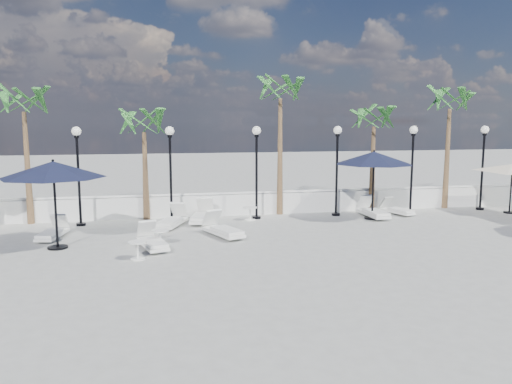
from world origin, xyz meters
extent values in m
plane|color=gray|center=(0.00, 0.00, 0.00)|extent=(100.00, 100.00, 0.00)
cube|color=silver|center=(0.00, 7.50, 0.45)|extent=(26.00, 0.30, 0.90)
cube|color=silver|center=(0.00, 7.50, 0.97)|extent=(26.00, 0.12, 0.08)
cylinder|color=black|center=(-7.00, 6.50, 0.05)|extent=(0.36, 0.36, 0.10)
cylinder|color=black|center=(-7.00, 6.50, 1.75)|extent=(0.10, 0.10, 3.50)
cylinder|color=black|center=(-7.00, 6.50, 3.45)|extent=(0.18, 0.18, 0.10)
sphere|color=white|center=(-7.00, 6.50, 3.66)|extent=(0.36, 0.36, 0.36)
cylinder|color=black|center=(-3.50, 6.50, 0.05)|extent=(0.36, 0.36, 0.10)
cylinder|color=black|center=(-3.50, 6.50, 1.75)|extent=(0.10, 0.10, 3.50)
cylinder|color=black|center=(-3.50, 6.50, 3.45)|extent=(0.18, 0.18, 0.10)
sphere|color=white|center=(-3.50, 6.50, 3.66)|extent=(0.36, 0.36, 0.36)
cylinder|color=black|center=(0.00, 6.50, 0.05)|extent=(0.36, 0.36, 0.10)
cylinder|color=black|center=(0.00, 6.50, 1.75)|extent=(0.10, 0.10, 3.50)
cylinder|color=black|center=(0.00, 6.50, 3.45)|extent=(0.18, 0.18, 0.10)
sphere|color=white|center=(0.00, 6.50, 3.66)|extent=(0.36, 0.36, 0.36)
cylinder|color=black|center=(3.50, 6.50, 0.05)|extent=(0.36, 0.36, 0.10)
cylinder|color=black|center=(3.50, 6.50, 1.75)|extent=(0.10, 0.10, 3.50)
cylinder|color=black|center=(3.50, 6.50, 3.45)|extent=(0.18, 0.18, 0.10)
sphere|color=white|center=(3.50, 6.50, 3.66)|extent=(0.36, 0.36, 0.36)
cylinder|color=black|center=(7.00, 6.50, 0.05)|extent=(0.36, 0.36, 0.10)
cylinder|color=black|center=(7.00, 6.50, 1.75)|extent=(0.10, 0.10, 3.50)
cylinder|color=black|center=(7.00, 6.50, 3.45)|extent=(0.18, 0.18, 0.10)
sphere|color=white|center=(7.00, 6.50, 3.66)|extent=(0.36, 0.36, 0.36)
cylinder|color=black|center=(10.50, 6.50, 0.05)|extent=(0.36, 0.36, 0.10)
cylinder|color=black|center=(10.50, 6.50, 1.75)|extent=(0.10, 0.10, 3.50)
cylinder|color=black|center=(10.50, 6.50, 3.45)|extent=(0.18, 0.18, 0.10)
sphere|color=white|center=(10.50, 6.50, 3.66)|extent=(0.36, 0.36, 0.36)
cone|color=brown|center=(-9.00, 7.30, 2.20)|extent=(0.28, 0.28, 4.40)
cone|color=brown|center=(-4.50, 7.30, 1.80)|extent=(0.28, 0.28, 3.60)
cone|color=brown|center=(1.20, 7.30, 2.50)|extent=(0.28, 0.28, 5.00)
cone|color=brown|center=(5.50, 7.30, 1.90)|extent=(0.28, 0.28, 3.80)
cone|color=brown|center=(9.20, 7.30, 2.30)|extent=(0.28, 0.28, 4.60)
cube|color=silver|center=(-7.65, 4.38, 0.14)|extent=(0.90, 1.85, 0.10)
cube|color=silver|center=(-7.70, 4.14, 0.25)|extent=(0.76, 1.28, 0.10)
cube|color=silver|center=(-7.52, 5.08, 0.50)|extent=(0.62, 0.51, 0.55)
cube|color=silver|center=(-4.26, 2.30, 0.15)|extent=(1.07, 1.96, 0.10)
cube|color=silver|center=(-4.20, 2.06, 0.26)|extent=(0.88, 1.36, 0.10)
cube|color=silver|center=(-4.45, 3.03, 0.52)|extent=(0.68, 0.57, 0.58)
cube|color=silver|center=(-3.52, 5.54, 0.16)|extent=(1.35, 2.08, 0.11)
cube|color=silver|center=(-3.62, 5.29, 0.28)|extent=(1.07, 1.47, 0.11)
cube|color=silver|center=(-3.22, 6.28, 0.55)|extent=(0.75, 0.67, 0.62)
cube|color=silver|center=(-2.30, 6.20, 0.17)|extent=(1.20, 2.20, 0.11)
cube|color=silver|center=(-2.37, 5.93, 0.29)|extent=(0.99, 1.53, 0.11)
cube|color=silver|center=(-2.09, 7.02, 0.59)|extent=(0.76, 0.64, 0.65)
cube|color=silver|center=(-1.82, 3.53, 0.16)|extent=(1.37, 2.11, 0.11)
cube|color=silver|center=(-1.72, 3.28, 0.28)|extent=(1.09, 1.49, 0.11)
cube|color=silver|center=(-2.12, 4.28, 0.56)|extent=(0.76, 0.67, 0.63)
cube|color=silver|center=(4.87, 5.75, 0.16)|extent=(0.73, 2.03, 0.11)
cube|color=silver|center=(4.88, 5.48, 0.28)|extent=(0.67, 1.37, 0.11)
cube|color=silver|center=(4.85, 6.56, 0.56)|extent=(0.64, 0.49, 0.63)
cube|color=silver|center=(6.21, 6.20, 0.13)|extent=(1.03, 1.73, 0.09)
cube|color=silver|center=(6.28, 5.99, 0.23)|extent=(0.84, 1.21, 0.09)
cube|color=silver|center=(6.00, 6.83, 0.46)|extent=(0.61, 0.53, 0.51)
cylinder|color=silver|center=(-4.68, 1.12, 0.02)|extent=(0.43, 0.43, 0.03)
cylinder|color=silver|center=(-4.68, 1.12, 0.26)|extent=(0.06, 0.06, 0.51)
cylinder|color=silver|center=(-4.68, 1.12, 0.52)|extent=(0.56, 0.56, 0.03)
cylinder|color=silver|center=(-4.01, 2.49, 0.02)|extent=(0.44, 0.44, 0.03)
cylinder|color=silver|center=(-4.01, 2.49, 0.26)|extent=(0.07, 0.07, 0.53)
cylinder|color=silver|center=(-4.01, 2.49, 0.54)|extent=(0.57, 0.57, 0.03)
cylinder|color=silver|center=(-0.33, 6.20, 0.02)|extent=(0.44, 0.44, 0.03)
cylinder|color=silver|center=(-0.33, 6.20, 0.26)|extent=(0.07, 0.07, 0.52)
cylinder|color=silver|center=(-0.33, 6.20, 0.54)|extent=(0.57, 0.57, 0.03)
cylinder|color=black|center=(-7.24, 2.96, 0.03)|extent=(0.63, 0.63, 0.07)
cylinder|color=black|center=(-7.24, 2.96, 1.37)|extent=(0.08, 0.08, 2.74)
cone|color=black|center=(-7.24, 2.96, 2.54)|extent=(3.25, 3.25, 0.50)
sphere|color=black|center=(-7.24, 2.96, 2.82)|extent=(0.09, 0.09, 0.09)
cylinder|color=black|center=(4.71, 5.47, 0.03)|extent=(0.64, 0.64, 0.07)
cylinder|color=black|center=(4.71, 5.47, 1.38)|extent=(0.08, 0.08, 2.75)
cone|color=black|center=(4.71, 5.47, 2.54)|extent=(3.21, 3.21, 0.52)
sphere|color=black|center=(4.71, 5.47, 2.83)|extent=(0.09, 0.09, 0.09)
cylinder|color=black|center=(11.24, 5.49, 0.03)|extent=(0.49, 0.49, 0.06)
cylinder|color=black|center=(11.24, 5.49, 1.08)|extent=(0.07, 0.07, 2.16)
camera|label=1|loc=(-4.14, -13.56, 4.04)|focal=35.00mm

